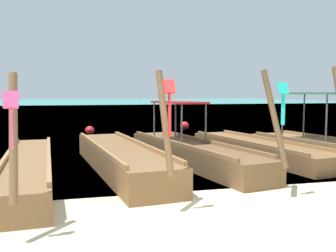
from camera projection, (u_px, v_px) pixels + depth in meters
The scene contains 9 objects.
ground at pixel (239, 231), 5.64m from camera, with size 120.00×120.00×0.00m, color beige.
sea_water at pixel (87, 105), 65.90m from camera, with size 120.00×120.00×0.00m, color #2DB29E.
longtail_boat_pink_ribbon at pixel (28, 168), 8.92m from camera, with size 1.46×7.54×2.39m.
longtail_boat_red_ribbon at pixel (120, 158), 10.01m from camera, with size 2.01×7.13×2.50m.
longtail_boat_turquoise_ribbon at pixel (191, 152), 10.97m from camera, with size 2.36×7.30×2.57m.
longtail_boat_blue_ribbon at pixel (257, 149), 12.04m from camera, with size 2.23×6.74×2.72m.
longtail_boat_violet_ribbon at pixel (333, 150), 11.53m from camera, with size 2.40×6.89×2.41m.
mooring_buoy_near at pixel (184, 126), 20.76m from camera, with size 0.49×0.49×0.49m.
mooring_buoy_far at pixel (90, 131), 18.37m from camera, with size 0.45×0.45×0.45m.
Camera 1 is at (-2.38, -5.05, 2.08)m, focal length 40.19 mm.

